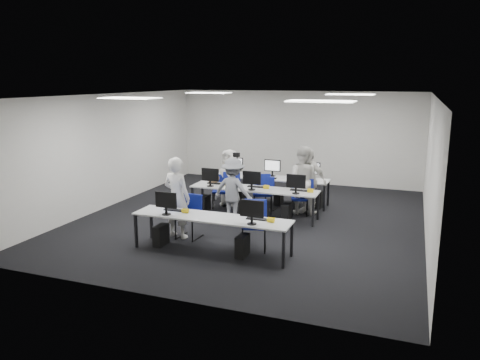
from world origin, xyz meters
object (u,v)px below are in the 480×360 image
(student_3, at_px, (308,181))
(desk_front, at_px, (211,219))
(chair_3, at_px, (262,201))
(student_1, at_px, (302,180))
(chair_5, at_px, (232,194))
(student_0, at_px, (177,197))
(desk_mid, at_px, (254,190))
(chair_7, at_px, (303,202))
(chair_2, at_px, (221,197))
(student_2, at_px, (229,178))
(photographer, at_px, (233,190))
(chair_1, at_px, (255,234))
(chair_6, at_px, (269,198))
(chair_0, at_px, (190,224))
(chair_4, at_px, (299,205))

(student_3, bearing_deg, desk_front, -92.87)
(chair_3, relative_size, student_1, 0.55)
(chair_5, xyz_separation_m, student_0, (-0.15, -2.87, 0.58))
(chair_5, bearing_deg, desk_mid, -62.09)
(desk_front, height_order, chair_7, chair_7)
(chair_2, relative_size, student_2, 0.56)
(desk_front, xyz_separation_m, photographer, (-0.32, 2.00, 0.10))
(student_0, relative_size, student_2, 1.15)
(desk_front, bearing_deg, student_2, 106.01)
(chair_1, distance_m, student_0, 1.90)
(desk_mid, distance_m, chair_2, 1.31)
(desk_mid, distance_m, photographer, 0.69)
(chair_6, bearing_deg, chair_0, -103.39)
(desk_mid, bearing_deg, student_2, 140.41)
(desk_mid, relative_size, chair_0, 3.45)
(chair_0, height_order, chair_7, chair_0)
(chair_5, xyz_separation_m, student_2, (-0.06, -0.04, 0.46))
(chair_1, height_order, student_1, student_1)
(chair_2, height_order, student_3, student_3)
(chair_0, distance_m, chair_3, 2.59)
(chair_1, distance_m, chair_2, 3.26)
(chair_1, xyz_separation_m, student_3, (0.43, 2.97, 0.53))
(desk_mid, distance_m, chair_0, 2.16)
(chair_7, bearing_deg, chair_1, -117.06)
(chair_0, distance_m, student_2, 2.82)
(desk_front, height_order, chair_5, chair_5)
(chair_1, height_order, student_0, student_0)
(photographer, bearing_deg, chair_5, -61.72)
(chair_2, distance_m, chair_6, 1.30)
(chair_0, distance_m, chair_7, 3.33)
(desk_mid, bearing_deg, chair_2, 154.25)
(chair_4, bearing_deg, chair_2, 165.05)
(chair_2, xyz_separation_m, student_1, (2.15, 0.17, 0.60))
(chair_2, height_order, student_2, student_2)
(chair_6, bearing_deg, chair_5, -173.60)
(chair_7, distance_m, student_0, 3.58)
(student_0, distance_m, student_2, 2.83)
(chair_3, distance_m, student_3, 1.28)
(chair_4, distance_m, photographer, 1.86)
(chair_0, distance_m, student_0, 0.65)
(desk_front, height_order, student_1, student_1)
(chair_5, distance_m, student_3, 2.16)
(chair_0, bearing_deg, chair_2, 100.65)
(chair_2, relative_size, chair_4, 1.04)
(chair_3, bearing_deg, student_3, -3.01)
(desk_front, distance_m, photographer, 2.03)
(student_3, bearing_deg, student_1, -123.10)
(student_0, height_order, student_2, student_0)
(chair_2, bearing_deg, chair_4, -16.26)
(chair_5, relative_size, chair_6, 1.07)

